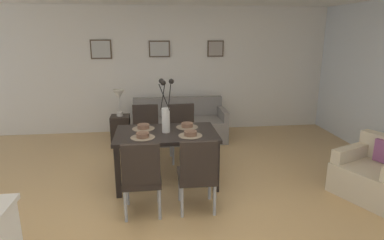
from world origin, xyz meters
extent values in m
plane|color=tan|center=(0.00, 0.00, 0.00)|extent=(9.00, 9.00, 0.00)
cube|color=silver|center=(0.00, 3.25, 1.30)|extent=(9.00, 0.10, 2.60)
cube|color=black|center=(0.02, 0.65, 0.71)|extent=(1.40, 0.89, 0.05)
cube|color=black|center=(0.66, 1.04, 0.34)|extent=(0.07, 0.07, 0.69)
cube|color=black|center=(-0.62, 1.04, 0.34)|extent=(0.07, 0.07, 0.69)
cube|color=black|center=(0.66, 0.26, 0.34)|extent=(0.07, 0.07, 0.69)
cube|color=black|center=(-0.62, 0.26, 0.34)|extent=(0.07, 0.07, 0.69)
cube|color=black|center=(-0.31, -0.13, 0.42)|extent=(0.44, 0.44, 0.08)
cube|color=black|center=(-0.30, -0.32, 0.68)|extent=(0.42, 0.06, 0.48)
cylinder|color=#9EA0A5|center=(-0.12, 0.06, 0.19)|extent=(0.04, 0.04, 0.38)
cylinder|color=#9EA0A5|center=(-0.50, 0.05, 0.19)|extent=(0.04, 0.04, 0.38)
cylinder|color=#9EA0A5|center=(-0.11, -0.32, 0.19)|extent=(0.04, 0.04, 0.38)
cylinder|color=#9EA0A5|center=(-0.49, -0.33, 0.19)|extent=(0.04, 0.04, 0.38)
cube|color=black|center=(-0.28, 1.44, 0.42)|extent=(0.45, 0.45, 0.08)
cube|color=black|center=(-0.28, 1.63, 0.68)|extent=(0.42, 0.07, 0.48)
cylinder|color=#9EA0A5|center=(-0.48, 1.25, 0.19)|extent=(0.04, 0.04, 0.38)
cylinder|color=#9EA0A5|center=(-0.10, 1.25, 0.19)|extent=(0.04, 0.04, 0.38)
cylinder|color=#9EA0A5|center=(-0.47, 1.63, 0.19)|extent=(0.04, 0.04, 0.38)
cylinder|color=#9EA0A5|center=(-0.09, 1.63, 0.19)|extent=(0.04, 0.04, 0.38)
cube|color=black|center=(0.34, -0.12, 0.42)|extent=(0.45, 0.45, 0.08)
cube|color=black|center=(0.33, -0.31, 0.68)|extent=(0.42, 0.07, 0.48)
cylinder|color=#9EA0A5|center=(0.53, 0.07, 0.19)|extent=(0.04, 0.04, 0.38)
cylinder|color=#9EA0A5|center=(0.15, 0.07, 0.19)|extent=(0.04, 0.04, 0.38)
cylinder|color=#9EA0A5|center=(0.52, -0.31, 0.19)|extent=(0.04, 0.04, 0.38)
cylinder|color=#9EA0A5|center=(0.14, -0.31, 0.19)|extent=(0.04, 0.04, 0.38)
cube|color=black|center=(0.33, 1.42, 0.42)|extent=(0.46, 0.46, 0.08)
cube|color=black|center=(0.32, 1.61, 0.68)|extent=(0.42, 0.08, 0.48)
cylinder|color=#9EA0A5|center=(0.15, 1.22, 0.19)|extent=(0.04, 0.04, 0.38)
cylinder|color=#9EA0A5|center=(0.52, 1.24, 0.19)|extent=(0.04, 0.04, 0.38)
cylinder|color=#9EA0A5|center=(0.13, 1.60, 0.19)|extent=(0.04, 0.04, 0.38)
cylinder|color=#9EA0A5|center=(0.51, 1.62, 0.19)|extent=(0.04, 0.04, 0.38)
cylinder|color=silver|center=(0.02, 0.65, 0.91)|extent=(0.11, 0.11, 0.34)
cylinder|color=black|center=(0.07, 0.67, 1.24)|extent=(0.05, 0.12, 0.37)
sphere|color=black|center=(0.10, 0.68, 1.44)|extent=(0.07, 0.07, 0.07)
cylinder|color=black|center=(-0.01, 0.70, 1.24)|extent=(0.08, 0.05, 0.38)
sphere|color=black|center=(-0.03, 0.73, 1.44)|extent=(0.07, 0.07, 0.07)
cylinder|color=black|center=(0.00, 0.59, 1.24)|extent=(0.15, 0.06, 0.36)
sphere|color=black|center=(-0.01, 0.56, 1.44)|extent=(0.07, 0.07, 0.07)
cylinder|color=#7F705B|center=(-0.30, 0.45, 0.74)|extent=(0.32, 0.32, 0.01)
cylinder|color=brown|center=(-0.30, 0.45, 0.78)|extent=(0.17, 0.17, 0.06)
cylinder|color=brown|center=(-0.30, 0.45, 0.79)|extent=(0.13, 0.13, 0.04)
cylinder|color=#7F705B|center=(-0.30, 0.85, 0.74)|extent=(0.32, 0.32, 0.01)
cylinder|color=brown|center=(-0.30, 0.85, 0.78)|extent=(0.17, 0.17, 0.06)
cylinder|color=brown|center=(-0.30, 0.85, 0.79)|extent=(0.13, 0.13, 0.04)
cylinder|color=#7F705B|center=(0.33, 0.45, 0.74)|extent=(0.32, 0.32, 0.01)
cylinder|color=brown|center=(0.33, 0.45, 0.78)|extent=(0.17, 0.17, 0.06)
cylinder|color=brown|center=(0.33, 0.45, 0.79)|extent=(0.13, 0.13, 0.04)
cylinder|color=#7F705B|center=(0.33, 0.85, 0.74)|extent=(0.32, 0.32, 0.01)
cylinder|color=brown|center=(0.33, 0.85, 0.78)|extent=(0.17, 0.17, 0.06)
cylinder|color=brown|center=(0.33, 0.85, 0.79)|extent=(0.13, 0.13, 0.04)
cube|color=gray|center=(0.35, 2.48, 0.21)|extent=(1.81, 0.84, 0.42)
cube|color=gray|center=(0.35, 2.82, 0.61)|extent=(1.81, 0.16, 0.38)
cube|color=gray|center=(1.21, 2.48, 0.52)|extent=(0.10, 0.84, 0.20)
cube|color=gray|center=(-0.50, 2.48, 0.52)|extent=(0.10, 0.84, 0.20)
cube|color=black|center=(-0.79, 2.51, 0.26)|extent=(0.36, 0.36, 0.52)
cylinder|color=beige|center=(-0.79, 2.51, 0.56)|extent=(0.12, 0.12, 0.08)
cylinder|color=beige|center=(-0.79, 2.51, 0.74)|extent=(0.02, 0.02, 0.30)
cone|color=silver|center=(-0.79, 2.51, 0.94)|extent=(0.22, 0.22, 0.18)
cube|color=beige|center=(2.66, -0.09, 0.20)|extent=(1.05, 1.05, 0.40)
cube|color=beige|center=(2.51, 0.20, 0.49)|extent=(0.68, 0.40, 0.18)
cube|color=#473828|center=(-1.16, 3.18, 1.75)|extent=(0.42, 0.02, 0.38)
cube|color=#B2B2AD|center=(-1.16, 3.17, 1.75)|extent=(0.37, 0.01, 0.33)
cube|color=#473828|center=(0.02, 3.18, 1.75)|extent=(0.43, 0.02, 0.33)
cube|color=#B2B2AD|center=(0.02, 3.17, 1.75)|extent=(0.38, 0.01, 0.28)
cube|color=#473828|center=(1.19, 3.18, 1.75)|extent=(0.34, 0.02, 0.33)
cube|color=#9E9389|center=(1.19, 3.17, 1.75)|extent=(0.29, 0.01, 0.28)
camera|label=1|loc=(-0.15, -3.60, 2.07)|focal=30.05mm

